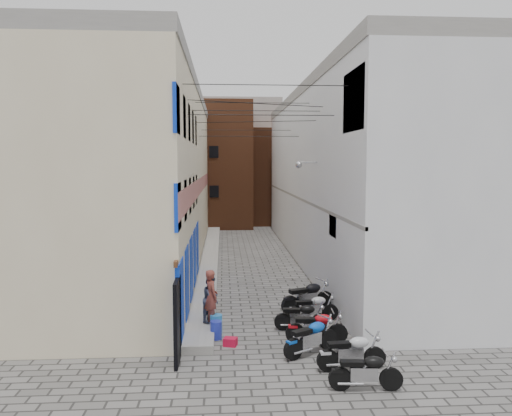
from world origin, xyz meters
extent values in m
plane|color=#5A5754|center=(0.00, 0.00, 0.00)|extent=(90.00, 90.00, 0.00)
cube|color=gray|center=(-2.05, 13.00, 0.12)|extent=(0.90, 26.00, 0.25)
cube|color=beige|center=(-5.00, 13.00, 4.25)|extent=(5.00, 26.00, 8.50)
cube|color=#B86E67|center=(-2.54, 13.00, 4.00)|extent=(0.10, 26.00, 0.80)
cube|color=#0D35C4|center=(-2.53, 4.90, 1.30)|extent=(0.12, 10.20, 2.40)
cube|color=#0D35C4|center=(-2.55, 4.90, 5.30)|extent=(0.10, 10.20, 4.00)
cube|color=gray|center=(-5.00, 13.00, 8.75)|extent=(5.10, 26.00, 0.50)
cube|color=black|center=(-2.52, -0.40, 1.10)|extent=(0.10, 1.20, 2.20)
cube|color=silver|center=(5.00, 13.00, 4.25)|extent=(5.00, 26.00, 8.50)
cube|color=#0D35C4|center=(2.55, 1.50, 7.00)|extent=(0.10, 2.40, 1.80)
cube|color=white|center=(2.56, 4.00, 3.00)|extent=(0.08, 1.00, 0.70)
cylinder|color=#B2B2B7|center=(2.15, 7.00, 5.20)|extent=(0.80, 0.06, 0.06)
sphere|color=#B2B2B7|center=(1.75, 7.00, 5.10)|extent=(0.28, 0.28, 0.28)
cube|color=gray|center=(5.00, 13.00, 8.75)|extent=(5.10, 26.00, 0.50)
cube|color=gray|center=(2.54, 13.00, 3.40)|extent=(0.10, 26.00, 0.12)
cube|color=brown|center=(-2.00, 28.00, 5.00)|extent=(6.00, 6.00, 10.00)
cube|color=brown|center=(3.00, 30.00, 4.00)|extent=(5.00, 6.00, 8.00)
cube|color=gray|center=(0.00, 34.00, 5.50)|extent=(8.00, 5.00, 11.00)
cube|color=black|center=(0.00, 25.20, 1.20)|extent=(2.00, 0.30, 2.40)
cylinder|color=black|center=(0.00, 2.00, 7.50)|extent=(5.20, 0.02, 0.02)
cylinder|color=black|center=(0.00, 4.00, 6.80)|extent=(5.20, 0.02, 0.02)
cylinder|color=black|center=(0.00, 6.50, 7.20)|extent=(5.20, 0.02, 0.02)
cylinder|color=black|center=(0.00, 9.00, 7.80)|extent=(5.20, 0.02, 0.02)
cylinder|color=black|center=(0.00, 12.00, 6.50)|extent=(5.20, 0.02, 0.02)
cylinder|color=black|center=(0.00, 15.00, 7.00)|extent=(5.20, 0.02, 0.02)
cylinder|color=black|center=(0.00, 5.00, 7.30)|extent=(5.65, 2.07, 0.02)
cylinder|color=black|center=(0.00, 8.00, 6.90)|extent=(5.80, 1.58, 0.02)
imported|color=brown|center=(-1.70, 1.97, 1.08)|extent=(0.59, 0.71, 1.67)
imported|color=#383E55|center=(-1.70, 2.15, 0.97)|extent=(0.79, 0.86, 1.44)
cylinder|color=#2331B3|center=(-1.55, 1.25, 0.27)|extent=(0.43, 0.43, 0.54)
cylinder|color=#287CC9|center=(-1.55, 1.76, 0.29)|extent=(0.38, 0.38, 0.57)
cube|color=red|center=(-1.14, 0.67, 0.12)|extent=(0.43, 0.37, 0.23)
camera|label=1|loc=(-1.32, -13.09, 5.18)|focal=35.00mm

